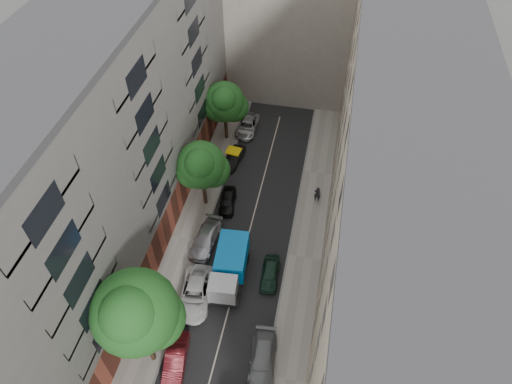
% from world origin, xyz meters
% --- Properties ---
extents(ground, '(120.00, 120.00, 0.00)m').
position_xyz_m(ground, '(0.00, 0.00, 0.00)').
color(ground, '#4C4C49').
rests_on(ground, ground).
extents(road_surface, '(8.00, 44.00, 0.02)m').
position_xyz_m(road_surface, '(0.00, 0.00, 0.01)').
color(road_surface, black).
rests_on(road_surface, ground).
extents(sidewalk_left, '(3.00, 44.00, 0.15)m').
position_xyz_m(sidewalk_left, '(-5.50, 0.00, 0.07)').
color(sidewalk_left, gray).
rests_on(sidewalk_left, ground).
extents(sidewalk_right, '(3.00, 44.00, 0.15)m').
position_xyz_m(sidewalk_right, '(5.50, 0.00, 0.07)').
color(sidewalk_right, gray).
rests_on(sidewalk_right, ground).
extents(building_left, '(8.00, 44.00, 20.00)m').
position_xyz_m(building_left, '(-11.00, 0.00, 10.00)').
color(building_left, '#53514E').
rests_on(building_left, ground).
extents(building_right, '(8.00, 44.00, 20.00)m').
position_xyz_m(building_right, '(11.00, 0.00, 10.00)').
color(building_right, beige).
rests_on(building_right, ground).
extents(building_endcap, '(18.00, 12.00, 18.00)m').
position_xyz_m(building_endcap, '(0.00, 28.00, 9.00)').
color(building_endcap, gray).
rests_on(building_endcap, ground).
extents(tarp_truck, '(2.82, 6.29, 2.83)m').
position_xyz_m(tarp_truck, '(-0.60, -3.19, 1.56)').
color(tarp_truck, black).
rests_on(tarp_truck, ground).
extents(car_left_1, '(2.04, 4.41, 1.40)m').
position_xyz_m(car_left_1, '(-2.80, -11.40, 0.70)').
color(car_left_1, '#4F0F14').
rests_on(car_left_1, ground).
extents(car_left_2, '(3.03, 5.65, 1.51)m').
position_xyz_m(car_left_2, '(-2.93, -5.80, 0.76)').
color(car_left_2, silver).
rests_on(car_left_2, ground).
extents(car_left_3, '(2.40, 5.05, 1.42)m').
position_xyz_m(car_left_3, '(-3.60, -0.20, 0.71)').
color(car_left_3, '#B0B0B5').
rests_on(car_left_3, ground).
extents(car_left_4, '(1.89, 3.87, 1.27)m').
position_xyz_m(car_left_4, '(-2.80, 4.81, 0.63)').
color(car_left_4, black).
rests_on(car_left_4, ground).
extents(car_left_5, '(1.88, 4.02, 1.28)m').
position_xyz_m(car_left_5, '(-3.60, 11.00, 0.64)').
color(car_left_5, black).
rests_on(car_left_5, ground).
extents(car_left_6, '(2.17, 4.70, 1.31)m').
position_xyz_m(car_left_6, '(-3.30, 16.60, 0.65)').
color(car_left_6, '#B7B7BC').
rests_on(car_left_6, ground).
extents(car_right_1, '(2.24, 4.81, 1.36)m').
position_xyz_m(car_right_1, '(3.60, -10.08, 0.68)').
color(car_right_1, slate).
rests_on(car_right_1, ground).
extents(car_right_2, '(1.72, 3.83, 1.28)m').
position_xyz_m(car_right_2, '(2.80, -2.60, 0.64)').
color(car_right_2, black).
rests_on(car_right_2, ground).
extents(tree_near, '(5.95, 5.77, 10.45)m').
position_xyz_m(tree_near, '(-4.50, -11.58, 7.22)').
color(tree_near, '#382619').
rests_on(tree_near, sidewalk_left).
extents(tree_mid, '(4.87, 4.52, 7.56)m').
position_xyz_m(tree_mid, '(-4.92, 4.52, 5.17)').
color(tree_mid, '#382619').
rests_on(tree_mid, sidewalk_left).
extents(tree_far, '(4.78, 4.41, 7.27)m').
position_xyz_m(tree_far, '(-5.25, 14.58, 4.97)').
color(tree_far, '#382619').
rests_on(tree_far, sidewalk_left).
extents(lamp_post, '(0.36, 0.36, 6.64)m').
position_xyz_m(lamp_post, '(-4.20, -8.91, 4.22)').
color(lamp_post, '#185627').
rests_on(lamp_post, sidewalk_left).
extents(pedestrian, '(0.73, 0.54, 1.85)m').
position_xyz_m(pedestrian, '(5.81, 7.08, 1.07)').
color(pedestrian, black).
rests_on(pedestrian, sidewalk_right).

